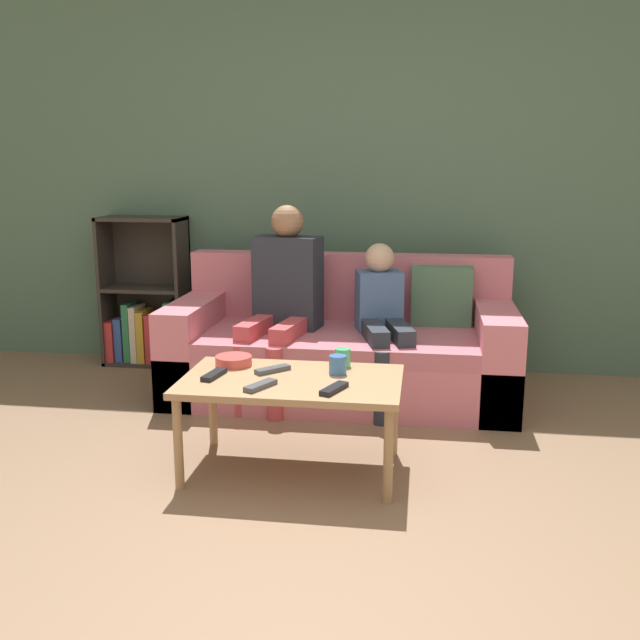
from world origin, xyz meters
name	(u,v)px	position (x,y,z in m)	size (l,w,h in m)	color
ground_plane	(310,569)	(0.00, 0.00, 0.00)	(22.00, 22.00, 0.00)	#84664C
wall_back	(372,173)	(0.00, 2.57, 1.30)	(12.00, 0.06, 2.60)	#4C6B56
couch	(343,350)	(-0.11, 1.92, 0.27)	(2.00, 0.92, 0.81)	#D1707F
bookshelf	(147,311)	(-1.53, 2.41, 0.37)	(0.57, 0.28, 1.01)	#332D28
coffee_table	(292,388)	(-0.21, 0.78, 0.39)	(0.97, 0.58, 0.44)	#A87F56
person_adult	(283,290)	(-0.46, 1.84, 0.64)	(0.45, 0.68, 1.13)	#C6474C
person_child	(383,315)	(0.13, 1.79, 0.52)	(0.39, 0.67, 0.92)	#282D38
cup_near	(338,365)	(-0.02, 0.88, 0.48)	(0.08, 0.08, 0.09)	#3D70B2
cup_far	(343,357)	(-0.01, 1.00, 0.48)	(0.07, 0.07, 0.09)	#4CB77A
tv_remote_0	(273,370)	(-0.31, 0.86, 0.45)	(0.15, 0.15, 0.02)	#47474C
tv_remote_1	(261,386)	(-0.31, 0.62, 0.45)	(0.12, 0.17, 0.02)	#47474C
tv_remote_2	(334,389)	(0.00, 0.63, 0.45)	(0.11, 0.18, 0.02)	black
tv_remote_3	(214,375)	(-0.55, 0.75, 0.45)	(0.08, 0.18, 0.02)	black
snack_bowl	(234,361)	(-0.52, 0.95, 0.46)	(0.17, 0.17, 0.05)	#DB4C47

